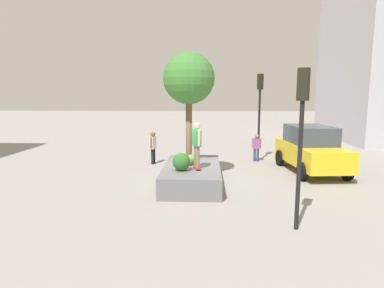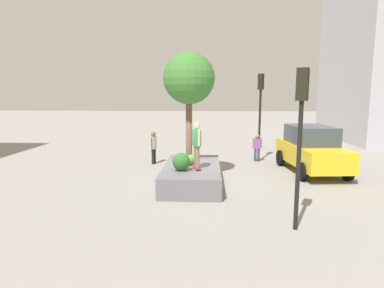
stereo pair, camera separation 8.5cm
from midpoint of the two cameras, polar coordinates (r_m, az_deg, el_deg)
The scene contains 12 objects.
ground_plane at distance 13.85m, azimuth 0.20°, elevation -6.87°, with size 120.00×120.00×0.00m, color gray.
planter_ledge at distance 13.62m, azimuth -0.18°, elevation -5.41°, with size 4.70×2.32×0.80m, color slate.
plaza_tree at distance 14.08m, azimuth -0.74°, elevation 11.36°, with size 2.23×2.23×4.73m.
boxwood_shrub at distance 12.55m, azimuth -2.07°, elevation -3.15°, with size 0.69×0.69×0.69m, color #2D6628.
hedge_clump at distance 13.51m, azimuth -0.31°, elevation -2.81°, with size 0.45×0.45×0.45m, color #4C8C3D.
skateboard at distance 12.88m, azimuth 0.65°, elevation -4.15°, with size 0.83×0.40×0.07m.
skateboarder at distance 12.69m, azimuth 0.65°, elevation 0.48°, with size 0.57×0.38×1.79m.
taxi_cab at distance 16.60m, azimuth 20.08°, elevation -0.79°, with size 4.96×2.61×2.23m.
traffic_light_corner at distance 9.08m, azimuth 18.53°, elevation 3.79°, with size 0.37×0.36×4.41m.
traffic_light_median at distance 18.28m, azimuth 11.69°, elevation 7.16°, with size 0.37×0.37×4.84m.
pedestrian_crossing at distance 17.50m, azimuth -7.04°, elevation -0.25°, with size 0.58×0.30×1.75m.
passerby_with_bag at distance 18.40m, azimuth 11.18°, elevation -0.30°, with size 0.24×0.52×1.54m.
Camera 1 is at (13.33, 0.52, 3.73)m, focal length 30.21 mm.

